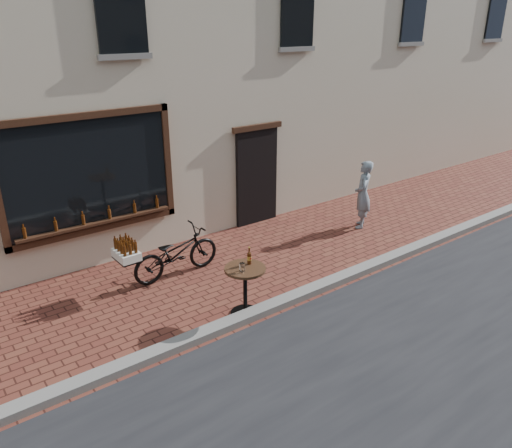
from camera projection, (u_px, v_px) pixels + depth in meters
ground at (290, 310)px, 8.25m from camera, size 90.00×90.00×0.00m
kerb at (282, 302)px, 8.37m from camera, size 90.00×0.25×0.12m
cargo_bicycle at (174, 253)px, 9.20m from camera, size 2.01×0.66×0.97m
bistro_table at (245, 281)px, 7.92m from camera, size 0.66×0.66×1.13m
pedestrian at (363, 194)px, 11.30m from camera, size 0.67×0.65×1.56m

